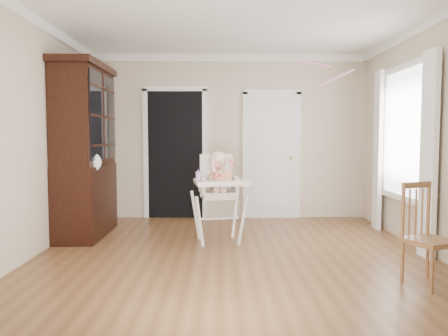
{
  "coord_description": "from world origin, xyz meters",
  "views": [
    {
      "loc": [
        -0.15,
        -4.77,
        1.34
      ],
      "look_at": [
        -0.11,
        0.67,
        0.96
      ],
      "focal_mm": 35.0,
      "sensor_mm": 36.0,
      "label": 1
    }
  ],
  "objects_px": {
    "cake": "(223,177)",
    "china_cabinet": "(85,150)",
    "sippy_cup": "(198,176)",
    "dining_chair": "(428,238)",
    "high_chair": "(218,187)"
  },
  "relations": [
    {
      "from": "cake",
      "to": "sippy_cup",
      "type": "height_order",
      "value": "sippy_cup"
    },
    {
      "from": "sippy_cup",
      "to": "china_cabinet",
      "type": "distance_m",
      "value": 1.7
    },
    {
      "from": "high_chair",
      "to": "cake",
      "type": "relative_size",
      "value": 4.23
    },
    {
      "from": "dining_chair",
      "to": "high_chair",
      "type": "bearing_deg",
      "value": 115.42
    },
    {
      "from": "sippy_cup",
      "to": "dining_chair",
      "type": "xyz_separation_m",
      "value": [
        2.15,
        -1.45,
        -0.43
      ]
    },
    {
      "from": "china_cabinet",
      "to": "dining_chair",
      "type": "height_order",
      "value": "china_cabinet"
    },
    {
      "from": "china_cabinet",
      "to": "cake",
      "type": "bearing_deg",
      "value": -20.21
    },
    {
      "from": "cake",
      "to": "sippy_cup",
      "type": "xyz_separation_m",
      "value": [
        -0.3,
        0.09,
        0.01
      ]
    },
    {
      "from": "cake",
      "to": "dining_chair",
      "type": "height_order",
      "value": "dining_chair"
    },
    {
      "from": "sippy_cup",
      "to": "china_cabinet",
      "type": "height_order",
      "value": "china_cabinet"
    },
    {
      "from": "high_chair",
      "to": "sippy_cup",
      "type": "distance_m",
      "value": 0.35
    },
    {
      "from": "sippy_cup",
      "to": "dining_chair",
      "type": "relative_size",
      "value": 0.17
    },
    {
      "from": "cake",
      "to": "china_cabinet",
      "type": "distance_m",
      "value": 2.01
    },
    {
      "from": "cake",
      "to": "china_cabinet",
      "type": "xyz_separation_m",
      "value": [
        -1.87,
        0.69,
        0.31
      ]
    },
    {
      "from": "sippy_cup",
      "to": "dining_chair",
      "type": "bearing_deg",
      "value": -34.01
    }
  ]
}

